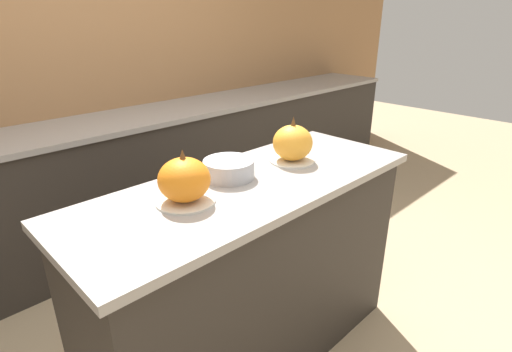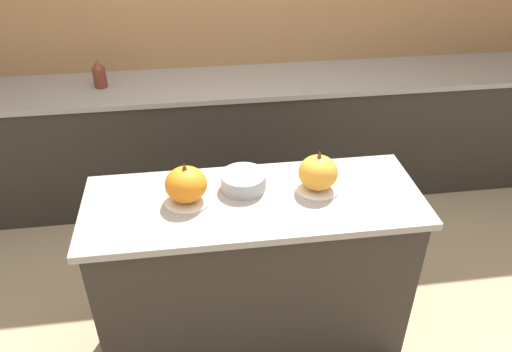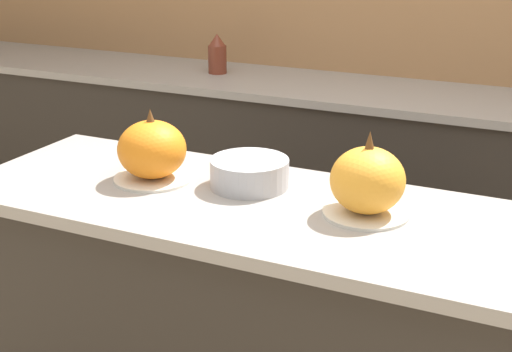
{
  "view_description": "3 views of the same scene",
  "coord_description": "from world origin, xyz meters",
  "px_view_note": "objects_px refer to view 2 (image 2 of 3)",
  "views": [
    {
      "loc": [
        -1.05,
        -1.09,
        1.58
      ],
      "look_at": [
        0.01,
        -0.02,
        0.96
      ],
      "focal_mm": 28.0,
      "sensor_mm": 36.0,
      "label": 1
    },
    {
      "loc": [
        -0.24,
        -1.84,
        2.29
      ],
      "look_at": [
        0.02,
        0.05,
        1.03
      ],
      "focal_mm": 35.0,
      "sensor_mm": 36.0,
      "label": 2
    },
    {
      "loc": [
        0.75,
        -1.54,
        1.62
      ],
      "look_at": [
        0.04,
        -0.03,
        1.02
      ],
      "focal_mm": 50.0,
      "sensor_mm": 36.0,
      "label": 3
    }
  ],
  "objects_px": {
    "pumpkin_cake_right": "(318,173)",
    "mixing_bowl": "(243,181)",
    "bottle_tall": "(99,74)",
    "pumpkin_cake_left": "(186,185)"
  },
  "relations": [
    {
      "from": "pumpkin_cake_left",
      "to": "mixing_bowl",
      "type": "distance_m",
      "value": 0.28
    },
    {
      "from": "pumpkin_cake_right",
      "to": "mixing_bowl",
      "type": "relative_size",
      "value": 1.0
    },
    {
      "from": "pumpkin_cake_left",
      "to": "pumpkin_cake_right",
      "type": "xyz_separation_m",
      "value": [
        0.61,
        0.01,
        0.0
      ]
    },
    {
      "from": "pumpkin_cake_left",
      "to": "pumpkin_cake_right",
      "type": "bearing_deg",
      "value": 1.09
    },
    {
      "from": "pumpkin_cake_right",
      "to": "mixing_bowl",
      "type": "height_order",
      "value": "pumpkin_cake_right"
    },
    {
      "from": "pumpkin_cake_right",
      "to": "bottle_tall",
      "type": "distance_m",
      "value": 1.82
    },
    {
      "from": "pumpkin_cake_left",
      "to": "pumpkin_cake_right",
      "type": "distance_m",
      "value": 0.61
    },
    {
      "from": "pumpkin_cake_right",
      "to": "bottle_tall",
      "type": "xyz_separation_m",
      "value": [
        -1.16,
        1.4,
        -0.01
      ]
    },
    {
      "from": "pumpkin_cake_right",
      "to": "mixing_bowl",
      "type": "distance_m",
      "value": 0.35
    },
    {
      "from": "mixing_bowl",
      "to": "bottle_tall",
      "type": "bearing_deg",
      "value": 121.29
    }
  ]
}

